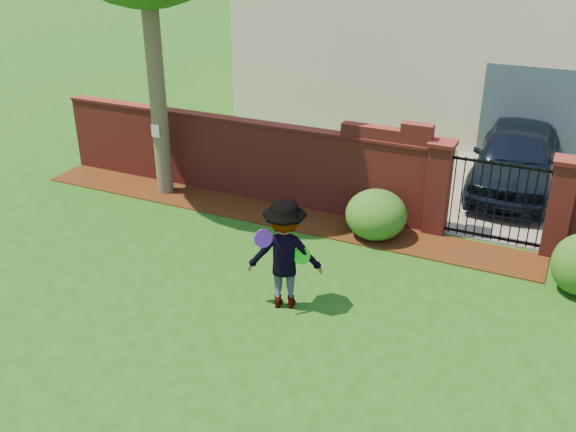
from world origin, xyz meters
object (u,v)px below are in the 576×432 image
at_px(man, 284,255).
at_px(car, 515,161).
at_px(frisbee_purple, 263,238).
at_px(frisbee_green, 301,255).

bearing_deg(man, car, -133.26).
xyz_separation_m(car, frisbee_purple, (-2.84, -6.68, 0.56)).
relative_size(man, frisbee_green, 6.45).
distance_m(frisbee_purple, frisbee_green, 0.67).
distance_m(man, frisbee_purple, 0.55).
relative_size(man, frisbee_purple, 6.36).
bearing_deg(car, frisbee_purple, -114.76).
xyz_separation_m(man, frisbee_green, (0.29, 0.00, 0.06)).
bearing_deg(frisbee_purple, man, 59.01).
bearing_deg(car, frisbee_green, -112.09).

